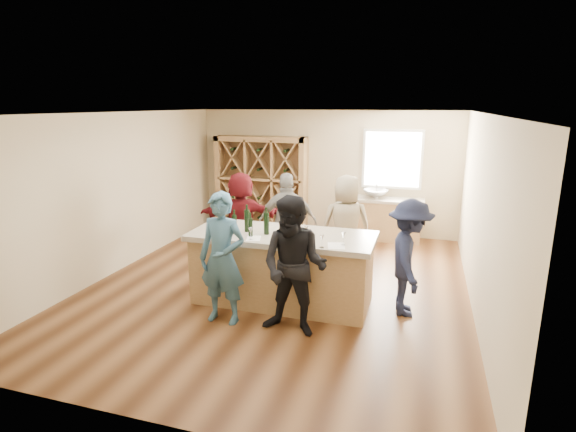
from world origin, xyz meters
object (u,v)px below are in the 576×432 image
(tasting_counter_base, at_px, (282,270))
(wine_bottle_c, at_px, (247,221))
(wine_bottle_e, at_px, (266,223))
(person_near_left, at_px, (222,258))
(wine_rack, at_px, (261,183))
(person_far_left, at_px, (241,217))
(sink, at_px, (376,194))
(wine_bottle_d, at_px, (251,227))
(person_far_right, at_px, (346,226))
(wine_bottle_b, at_px, (235,224))
(person_far_mid, at_px, (288,222))
(wine_bottle_a, at_px, (222,220))
(person_server, at_px, (409,258))
(person_near_right, at_px, (294,267))

(tasting_counter_base, xyz_separation_m, wine_bottle_c, (-0.53, -0.05, 0.75))
(wine_bottle_e, height_order, person_near_left, person_near_left)
(wine_rack, distance_m, person_far_left, 2.41)
(tasting_counter_base, relative_size, person_far_left, 1.50)
(wine_rack, xyz_separation_m, person_near_left, (1.16, -4.66, -0.19))
(wine_rack, xyz_separation_m, wine_bottle_e, (1.54, -3.94, 0.14))
(sink, height_order, person_far_left, person_far_left)
(wine_bottle_d, relative_size, person_near_left, 0.15)
(person_far_right, bearing_deg, person_far_left, -20.42)
(wine_bottle_b, distance_m, wine_bottle_d, 0.28)
(wine_bottle_c, distance_m, person_far_mid, 1.44)
(wine_bottle_d, relative_size, person_far_mid, 0.15)
(wine_bottle_c, bearing_deg, person_far_right, 49.18)
(wine_bottle_a, xyz_separation_m, person_far_right, (1.61, 1.51, -0.36))
(wine_bottle_a, bearing_deg, person_far_left, 103.20)
(wine_bottle_e, distance_m, person_near_left, 0.88)
(wine_bottle_a, xyz_separation_m, person_far_mid, (0.58, 1.45, -0.36))
(wine_bottle_e, xyz_separation_m, person_near_left, (-0.38, -0.73, -0.33))
(person_server, bearing_deg, person_near_right, 118.99)
(tasting_counter_base, bearing_deg, wine_bottle_b, -162.82)
(wine_bottle_d, distance_m, person_server, 2.28)
(tasting_counter_base, bearing_deg, wine_rack, 114.44)
(tasting_counter_base, height_order, wine_bottle_c, wine_bottle_c)
(person_server, distance_m, person_far_right, 1.66)
(wine_rack, xyz_separation_m, wine_bottle_c, (1.21, -3.89, 0.15))
(tasting_counter_base, xyz_separation_m, wine_bottle_e, (-0.21, -0.10, 0.74))
(wine_bottle_a, distance_m, person_near_left, 0.84)
(wine_bottle_e, distance_m, person_far_right, 1.78)
(wine_bottle_d, height_order, person_far_right, person_far_right)
(wine_bottle_e, bearing_deg, sink, 73.25)
(tasting_counter_base, distance_m, person_server, 1.86)
(sink, bearing_deg, person_far_right, -95.85)
(person_far_mid, xyz_separation_m, person_far_left, (-0.95, 0.16, -0.02))
(person_far_right, bearing_deg, person_near_right, 65.47)
(wine_bottle_a, height_order, person_near_right, person_near_right)
(person_near_right, distance_m, person_server, 1.72)
(wine_rack, relative_size, wine_bottle_b, 7.85)
(wine_bottle_a, relative_size, person_far_left, 0.19)
(sink, height_order, person_near_left, person_near_left)
(wine_bottle_d, xyz_separation_m, person_server, (2.21, 0.41, -0.38))
(person_near_left, bearing_deg, sink, 73.03)
(wine_rack, height_order, wine_bottle_b, wine_rack)
(person_far_left, bearing_deg, wine_bottle_b, 94.95)
(wine_bottle_d, bearing_deg, wine_bottle_c, 123.03)
(person_near_right, bearing_deg, person_near_left, -178.28)
(sink, relative_size, tasting_counter_base, 0.21)
(wine_rack, relative_size, person_server, 1.31)
(wine_rack, xyz_separation_m, person_far_mid, (1.42, -2.52, -0.21))
(sink, relative_size, wine_bottle_d, 2.01)
(wine_bottle_b, bearing_deg, wine_bottle_e, 12.86)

